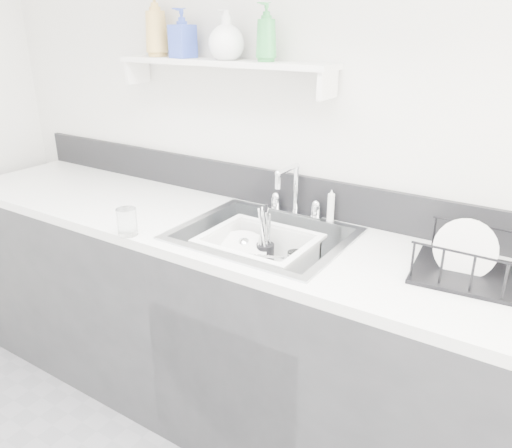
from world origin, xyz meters
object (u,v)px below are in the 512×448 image
Objects in this scene: counter_run at (263,336)px; dish_rack at (481,258)px; sink at (263,256)px; wash_tub at (259,256)px.

dish_rack is (0.75, 0.07, 0.53)m from counter_run.
sink is at bearing 0.00° from counter_run.
counter_run is at bearing -179.87° from dish_rack.
dish_rack is (0.76, 0.09, 0.16)m from wash_tub.
wash_tub is at bearing -116.90° from counter_run.
dish_rack is at bearing 6.82° from wash_tub.
dish_rack is at bearing 5.56° from sink.
wash_tub is (-0.01, -0.02, 0.37)m from counter_run.
sink is at bearing -179.87° from dish_rack.
counter_run is at bearing 0.00° from sink.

